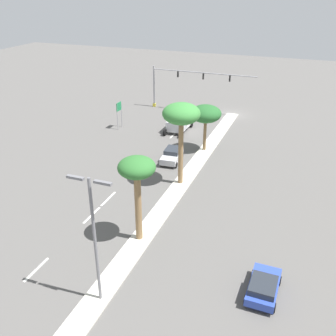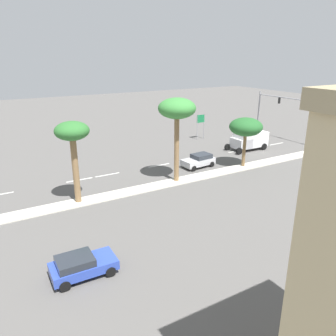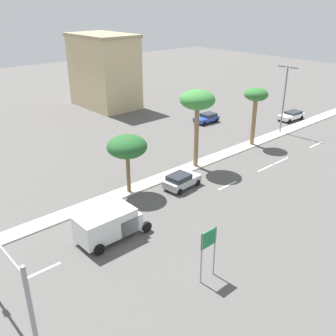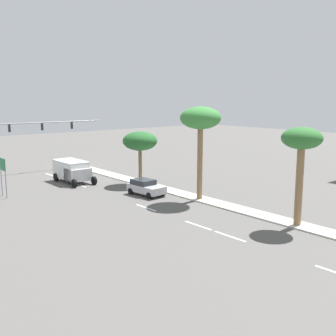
{
  "view_description": "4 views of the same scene",
  "coord_description": "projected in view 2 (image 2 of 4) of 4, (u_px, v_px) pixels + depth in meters",
  "views": [
    {
      "loc": [
        -11.37,
        58.8,
        19.3
      ],
      "look_at": [
        0.6,
        27.36,
        2.86
      ],
      "focal_mm": 41.38,
      "sensor_mm": 36.0,
      "label": 1
    },
    {
      "loc": [
        -27.56,
        42.06,
        12.72
      ],
      "look_at": [
        0.15,
        25.87,
        1.67
      ],
      "focal_mm": 35.71,
      "sensor_mm": 36.0,
      "label": 2
    },
    {
      "loc": [
        27.49,
        -3.71,
        17.44
      ],
      "look_at": [
        2.95,
        18.23,
        2.7
      ],
      "focal_mm": 40.95,
      "sensor_mm": 36.0,
      "label": 3
    },
    {
      "loc": [
        26.09,
        51.27,
        9.41
      ],
      "look_at": [
        0.66,
        20.81,
        2.55
      ],
      "focal_mm": 43.33,
      "sensor_mm": 36.0,
      "label": 4
    }
  ],
  "objects": [
    {
      "name": "lane_stripe_mid",
      "position": [
        236.0,
        151.0,
        45.75
      ],
      "size": [
        0.2,
        2.8,
        0.01
      ],
      "primitive_type": "cube",
      "color": "silver",
      "rests_on": "ground"
    },
    {
      "name": "sedan_blue_trailing",
      "position": [
        81.0,
        265.0,
        19.94
      ],
      "size": [
        2.09,
        3.89,
        1.36
      ],
      "color": "#2D47AD",
      "rests_on": "ground"
    },
    {
      "name": "lane_stripe_far",
      "position": [
        159.0,
        165.0,
        39.97
      ],
      "size": [
        0.2,
        2.8,
        0.01
      ],
      "primitive_type": "cube",
      "color": "silver",
      "rests_on": "ground"
    },
    {
      "name": "directional_road_sign",
      "position": [
        201.0,
        122.0,
        51.37
      ],
      "size": [
        0.1,
        1.4,
        3.79
      ],
      "color": "gray",
      "rests_on": "ground"
    },
    {
      "name": "traffic_signal_gantry",
      "position": [
        280.0,
        109.0,
        52.19
      ],
      "size": [
        16.99,
        0.53,
        6.79
      ],
      "color": "gray",
      "rests_on": "ground"
    },
    {
      "name": "lane_stripe_left",
      "position": [
        107.0,
        175.0,
        36.86
      ],
      "size": [
        0.2,
        2.8,
        0.01
      ],
      "primitive_type": "cube",
      "color": "silver",
      "rests_on": "ground"
    },
    {
      "name": "palm_tree_near",
      "position": [
        177.0,
        111.0,
        32.59
      ],
      "size": [
        3.73,
        3.73,
        8.55
      ],
      "color": "olive",
      "rests_on": "median_curb"
    },
    {
      "name": "lane_stripe_center",
      "position": [
        276.0,
        144.0,
        49.44
      ],
      "size": [
        0.2,
        2.8,
        0.01
      ],
      "primitive_type": "cube",
      "color": "silver",
      "rests_on": "ground"
    },
    {
      "name": "box_truck",
      "position": [
        248.0,
        140.0,
        46.07
      ],
      "size": [
        2.66,
        5.76,
        2.43
      ],
      "color": "silver",
      "rests_on": "ground"
    },
    {
      "name": "palm_tree_left",
      "position": [
        72.0,
        135.0,
        28.03
      ],
      "size": [
        2.92,
        2.92,
        7.26
      ],
      "color": "olive",
      "rests_on": "median_curb"
    },
    {
      "name": "sedan_silver_inboard",
      "position": [
        199.0,
        160.0,
        39.23
      ],
      "size": [
        2.25,
        4.03,
        1.51
      ],
      "color": "#B2B2B7",
      "rests_on": "ground"
    },
    {
      "name": "palm_tree_far",
      "position": [
        246.0,
        127.0,
        37.94
      ],
      "size": [
        3.78,
        3.78,
        5.71
      ],
      "color": "brown",
      "rests_on": "median_curb"
    },
    {
      "name": "median_curb",
      "position": [
        90.0,
        200.0,
        30.35
      ],
      "size": [
        1.8,
        68.46,
        0.12
      ],
      "primitive_type": "cube",
      "color": "beige",
      "rests_on": "ground"
    },
    {
      "name": "ground_plane",
      "position": [
        162.0,
        185.0,
        34.0
      ],
      "size": [
        160.0,
        160.0,
        0.0
      ],
      "primitive_type": "plane",
      "color": "#565451"
    },
    {
      "name": "lane_stripe_trailing",
      "position": [
        80.0,
        180.0,
        35.37
      ],
      "size": [
        0.2,
        2.8,
        0.01
      ],
      "primitive_type": "cube",
      "color": "silver",
      "rests_on": "ground"
    }
  ]
}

